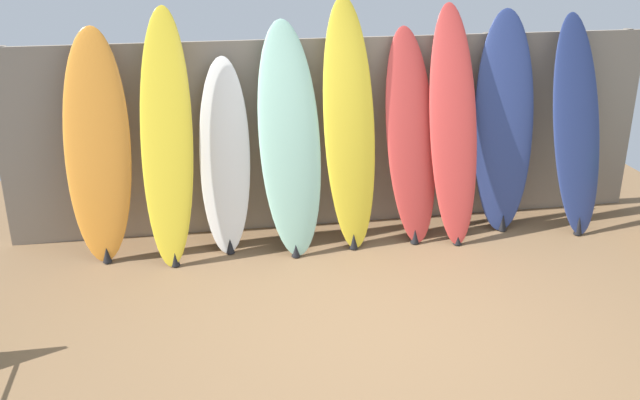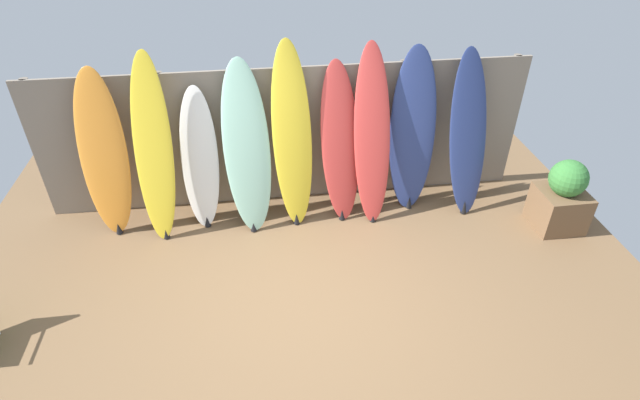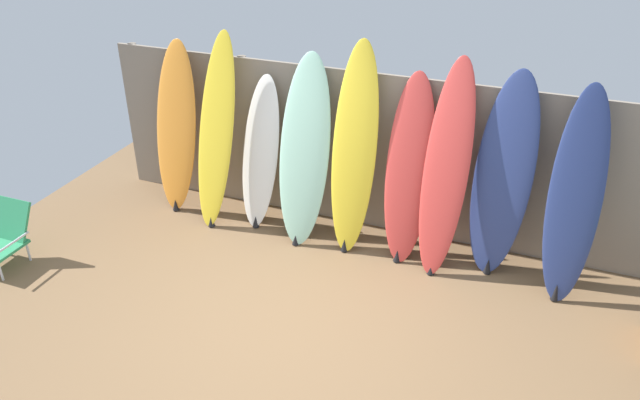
# 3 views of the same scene
# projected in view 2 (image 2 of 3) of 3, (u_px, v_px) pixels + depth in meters

# --- Properties ---
(ground) EXTENTS (7.68, 7.68, 0.00)m
(ground) POSITION_uv_depth(u_px,v_px,m) (307.00, 303.00, 5.17)
(ground) COLOR brown
(fence_back) EXTENTS (6.08, 0.11, 1.80)m
(fence_back) POSITION_uv_depth(u_px,v_px,m) (287.00, 136.00, 6.29)
(fence_back) COLOR gray
(fence_back) RESTS_ON ground
(surfboard_orange_0) EXTENTS (0.62, 0.53, 1.99)m
(surfboard_orange_0) POSITION_uv_depth(u_px,v_px,m) (104.00, 156.00, 5.71)
(surfboard_orange_0) COLOR orange
(surfboard_orange_0) RESTS_ON ground
(surfboard_yellow_1) EXTENTS (0.50, 0.69, 2.14)m
(surfboard_yellow_1) POSITION_uv_depth(u_px,v_px,m) (154.00, 151.00, 5.66)
(surfboard_yellow_1) COLOR yellow
(surfboard_yellow_1) RESTS_ON ground
(surfboard_white_2) EXTENTS (0.49, 0.53, 1.70)m
(surfboard_white_2) POSITION_uv_depth(u_px,v_px,m) (200.00, 161.00, 5.92)
(surfboard_white_2) COLOR white
(surfboard_white_2) RESTS_ON ground
(surfboard_seafoam_3) EXTENTS (0.60, 0.73, 2.01)m
(surfboard_seafoam_3) POSITION_uv_depth(u_px,v_px,m) (247.00, 149.00, 5.83)
(surfboard_seafoam_3) COLOR #9ED6BC
(surfboard_seafoam_3) RESTS_ON ground
(surfboard_yellow_4) EXTENTS (0.50, 0.64, 2.18)m
(surfboard_yellow_4) POSITION_uv_depth(u_px,v_px,m) (292.00, 138.00, 5.87)
(surfboard_yellow_4) COLOR yellow
(surfboard_yellow_4) RESTS_ON ground
(surfboard_red_5) EXTENTS (0.53, 0.68, 1.91)m
(surfboard_red_5) POSITION_uv_depth(u_px,v_px,m) (340.00, 144.00, 6.03)
(surfboard_red_5) COLOR #D13D38
(surfboard_red_5) RESTS_ON ground
(surfboard_red_6) EXTENTS (0.45, 0.73, 2.11)m
(surfboard_red_6) POSITION_uv_depth(u_px,v_px,m) (372.00, 137.00, 5.97)
(surfboard_red_6) COLOR #D13D38
(surfboard_red_6) RESTS_ON ground
(surfboard_navy_7) EXTENTS (0.61, 0.53, 2.05)m
(surfboard_navy_7) POSITION_uv_depth(u_px,v_px,m) (412.00, 132.00, 6.14)
(surfboard_navy_7) COLOR navy
(surfboard_navy_7) RESTS_ON ground
(surfboard_navy_8) EXTENTS (0.52, 0.68, 2.01)m
(surfboard_navy_8) POSITION_uv_depth(u_px,v_px,m) (468.00, 136.00, 6.12)
(surfboard_navy_8) COLOR navy
(surfboard_navy_8) RESTS_ON ground
(planter_box) EXTENTS (0.55, 0.55, 0.91)m
(planter_box) POSITION_uv_depth(u_px,v_px,m) (562.00, 198.00, 6.03)
(planter_box) COLOR brown
(planter_box) RESTS_ON ground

